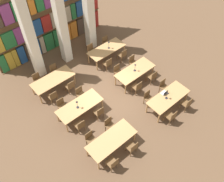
% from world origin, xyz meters
% --- Properties ---
extents(ground_plane, '(40.00, 40.00, 0.00)m').
position_xyz_m(ground_plane, '(0.00, 0.00, 0.00)').
color(ground_plane, brown).
extents(bookshelf_bank, '(7.21, 0.35, 5.50)m').
position_xyz_m(bookshelf_bank, '(0.00, 5.39, 2.62)').
color(bookshelf_bank, brown).
rests_on(bookshelf_bank, ground_plane).
extents(pillar_left, '(0.49, 0.49, 6.00)m').
position_xyz_m(pillar_left, '(-1.86, 3.92, 3.00)').
color(pillar_left, silver).
rests_on(pillar_left, ground_plane).
extents(pillar_center, '(0.49, 0.49, 6.00)m').
position_xyz_m(pillar_center, '(0.00, 3.92, 3.00)').
color(pillar_center, silver).
rests_on(pillar_center, ground_plane).
extents(pillar_right, '(0.49, 0.49, 6.00)m').
position_xyz_m(pillar_right, '(1.86, 3.92, 3.00)').
color(pillar_right, silver).
rests_on(pillar_right, ground_plane).
extents(reading_table_0, '(2.29, 0.96, 0.76)m').
position_xyz_m(reading_table_0, '(-1.87, -2.36, 0.69)').
color(reading_table_0, tan).
rests_on(reading_table_0, ground_plane).
extents(chair_0, '(0.42, 0.40, 0.87)m').
position_xyz_m(chair_0, '(-2.45, -3.13, 0.47)').
color(chair_0, brown).
rests_on(chair_0, ground_plane).
extents(chair_1, '(0.42, 0.40, 0.87)m').
position_xyz_m(chair_1, '(-2.45, -1.60, 0.47)').
color(chair_1, brown).
rests_on(chair_1, ground_plane).
extents(chair_2, '(0.42, 0.40, 0.87)m').
position_xyz_m(chair_2, '(-1.32, -3.13, 0.47)').
color(chair_2, brown).
rests_on(chair_2, ground_plane).
extents(chair_3, '(0.42, 0.40, 0.87)m').
position_xyz_m(chair_3, '(-1.32, -1.60, 0.47)').
color(chair_3, brown).
rests_on(chair_3, ground_plane).
extents(reading_table_1, '(2.29, 0.96, 0.76)m').
position_xyz_m(reading_table_1, '(1.84, -2.41, 0.69)').
color(reading_table_1, tan).
rests_on(reading_table_1, ground_plane).
extents(chair_4, '(0.42, 0.40, 0.87)m').
position_xyz_m(chair_4, '(1.24, -3.18, 0.47)').
color(chair_4, brown).
rests_on(chair_4, ground_plane).
extents(chair_5, '(0.42, 0.40, 0.87)m').
position_xyz_m(chair_5, '(1.24, -1.65, 0.47)').
color(chair_5, brown).
rests_on(chair_5, ground_plane).
extents(chair_6, '(0.42, 0.40, 0.87)m').
position_xyz_m(chair_6, '(2.42, -3.18, 0.47)').
color(chair_6, brown).
rests_on(chair_6, ground_plane).
extents(chair_7, '(0.42, 0.40, 0.87)m').
position_xyz_m(chair_7, '(2.42, -1.65, 0.47)').
color(chair_7, brown).
rests_on(chair_7, ground_plane).
extents(desk_lamp_0, '(0.14, 0.14, 0.44)m').
position_xyz_m(desk_lamp_0, '(1.69, -2.40, 1.06)').
color(desk_lamp_0, '#232328').
rests_on(desk_lamp_0, reading_table_1).
extents(laptop, '(0.32, 0.22, 0.21)m').
position_xyz_m(laptop, '(1.85, -2.13, 0.80)').
color(laptop, silver).
rests_on(laptop, reading_table_1).
extents(reading_table_2, '(2.29, 0.96, 0.76)m').
position_xyz_m(reading_table_2, '(-1.83, 0.05, 0.69)').
color(reading_table_2, tan).
rests_on(reading_table_2, ground_plane).
extents(chair_8, '(0.42, 0.40, 0.87)m').
position_xyz_m(chair_8, '(-2.38, -0.71, 0.47)').
color(chair_8, brown).
rests_on(chair_8, ground_plane).
extents(chair_9, '(0.42, 0.40, 0.87)m').
position_xyz_m(chair_9, '(-2.38, 0.81, 0.47)').
color(chair_9, brown).
rests_on(chair_9, ground_plane).
extents(chair_10, '(0.42, 0.40, 0.87)m').
position_xyz_m(chair_10, '(-1.24, -0.71, 0.47)').
color(chair_10, brown).
rests_on(chair_10, ground_plane).
extents(chair_11, '(0.42, 0.40, 0.87)m').
position_xyz_m(chair_11, '(-1.24, 0.81, 0.47)').
color(chair_11, brown).
rests_on(chair_11, ground_plane).
extents(desk_lamp_1, '(0.14, 0.14, 0.49)m').
position_xyz_m(desk_lamp_1, '(-1.96, 0.01, 1.09)').
color(desk_lamp_1, '#232328').
rests_on(desk_lamp_1, reading_table_2).
extents(reading_table_3, '(2.29, 0.96, 0.76)m').
position_xyz_m(reading_table_3, '(1.87, 0.00, 0.69)').
color(reading_table_3, tan).
rests_on(reading_table_3, ground_plane).
extents(chair_12, '(0.42, 0.40, 0.87)m').
position_xyz_m(chair_12, '(1.31, -0.76, 0.47)').
color(chair_12, brown).
rests_on(chair_12, ground_plane).
extents(chair_13, '(0.42, 0.40, 0.87)m').
position_xyz_m(chair_13, '(1.31, 0.76, 0.47)').
color(chair_13, brown).
rests_on(chair_13, ground_plane).
extents(chair_14, '(0.42, 0.40, 0.87)m').
position_xyz_m(chair_14, '(2.48, -0.76, 0.47)').
color(chair_14, brown).
rests_on(chair_14, ground_plane).
extents(chair_15, '(0.42, 0.40, 0.87)m').
position_xyz_m(chair_15, '(2.48, 0.76, 0.47)').
color(chair_15, brown).
rests_on(chair_15, ground_plane).
extents(desk_lamp_2, '(0.14, 0.14, 0.49)m').
position_xyz_m(desk_lamp_2, '(1.85, 0.00, 1.09)').
color(desk_lamp_2, '#232328').
rests_on(desk_lamp_2, reading_table_3).
extents(reading_table_4, '(2.29, 0.96, 0.76)m').
position_xyz_m(reading_table_4, '(-1.88, 2.37, 0.69)').
color(reading_table_4, tan).
rests_on(reading_table_4, ground_plane).
extents(chair_16, '(0.42, 0.40, 0.87)m').
position_xyz_m(chair_16, '(-2.42, 1.61, 0.47)').
color(chair_16, brown).
rests_on(chair_16, ground_plane).
extents(chair_17, '(0.42, 0.40, 0.87)m').
position_xyz_m(chair_17, '(-2.42, 3.14, 0.47)').
color(chair_17, brown).
rests_on(chair_17, ground_plane).
extents(chair_18, '(0.42, 0.40, 0.87)m').
position_xyz_m(chair_18, '(-1.34, 1.61, 0.47)').
color(chair_18, brown).
rests_on(chair_18, ground_plane).
extents(chair_19, '(0.42, 0.40, 0.87)m').
position_xyz_m(chair_19, '(-1.34, 3.14, 0.47)').
color(chair_19, brown).
rests_on(chair_19, ground_plane).
extents(reading_table_5, '(2.29, 0.96, 0.76)m').
position_xyz_m(reading_table_5, '(1.84, 2.38, 0.69)').
color(reading_table_5, tan).
rests_on(reading_table_5, ground_plane).
extents(chair_20, '(0.42, 0.40, 0.87)m').
position_xyz_m(chair_20, '(1.28, 1.62, 0.47)').
color(chair_20, brown).
rests_on(chair_20, ground_plane).
extents(chair_21, '(0.42, 0.40, 0.87)m').
position_xyz_m(chair_21, '(1.28, 3.15, 0.47)').
color(chair_21, brown).
rests_on(chair_21, ground_plane).
extents(chair_22, '(0.42, 0.40, 0.87)m').
position_xyz_m(chair_22, '(2.44, 1.62, 0.47)').
color(chair_22, brown).
rests_on(chair_22, ground_plane).
extents(chair_23, '(0.42, 0.40, 0.87)m').
position_xyz_m(chair_23, '(2.44, 3.15, 0.47)').
color(chair_23, brown).
rests_on(chair_23, ground_plane).
extents(desk_lamp_3, '(0.14, 0.14, 0.49)m').
position_xyz_m(desk_lamp_3, '(1.99, 2.35, 1.09)').
color(desk_lamp_3, '#232328').
rests_on(desk_lamp_3, reading_table_5).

